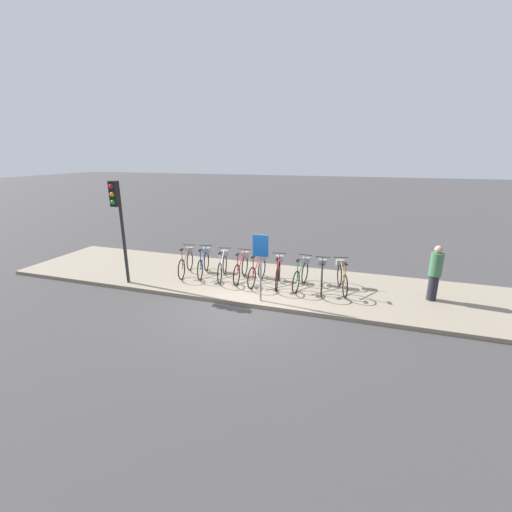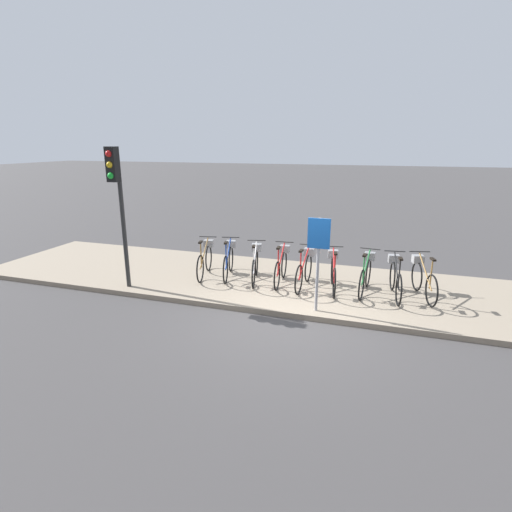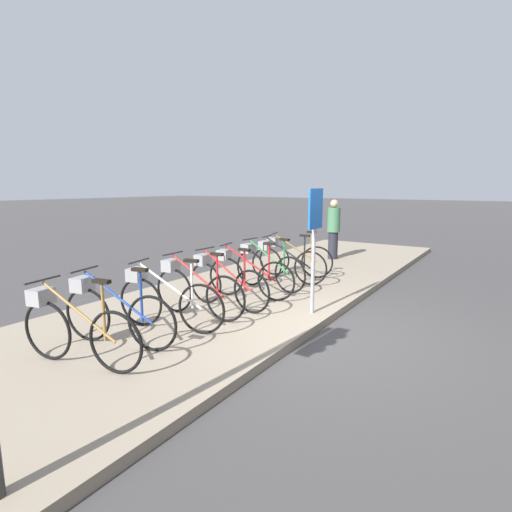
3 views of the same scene
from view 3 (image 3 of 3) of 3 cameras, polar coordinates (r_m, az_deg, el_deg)
The scene contains 13 objects.
ground_plane at distance 5.88m, azimuth 8.63°, elevation -10.83°, with size 120.00×120.00×0.00m, color #423F3F.
sidewalk at distance 6.79m, azimuth -5.67°, elevation -7.37°, with size 17.20×3.67×0.12m.
parked_bicycle_0 at distance 4.85m, azimuth -24.68°, elevation -9.16°, with size 0.52×1.62×1.01m.
parked_bicycle_1 at distance 5.27m, azimuth -19.86°, elevation -7.34°, with size 0.55×1.61×1.01m.
parked_bicycle_2 at distance 5.64m, azimuth -12.99°, elevation -5.85°, with size 0.55×1.61×1.01m.
parked_bicycle_3 at distance 6.13m, azimuth -8.90°, elevation -4.45°, with size 0.46×1.64×1.01m.
parked_bicycle_4 at distance 6.51m, azimuth -4.73°, elevation -3.51°, with size 0.46×1.65×1.01m.
parked_bicycle_5 at distance 7.04m, azimuth -1.47°, elevation -2.45°, with size 0.47×1.63×1.01m.
parked_bicycle_6 at distance 7.67m, azimuth 1.36°, elevation -1.41°, with size 0.46×1.64×1.01m.
parked_bicycle_7 at distance 8.18m, azimuth 4.01°, elevation -0.72°, with size 0.46×1.64×1.01m.
parked_bicycle_8 at distance 8.75m, azimuth 5.06°, elevation -0.03°, with size 0.57×1.60×1.01m.
pedestrian at distance 10.98m, azimuth 11.01°, elevation 3.93°, with size 0.34×0.34×1.60m.
sign_post at distance 6.08m, azimuth 8.37°, elevation 3.80°, with size 0.44×0.07×1.92m.
Camera 3 is at (-5.01, -2.27, 2.08)m, focal length 28.00 mm.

